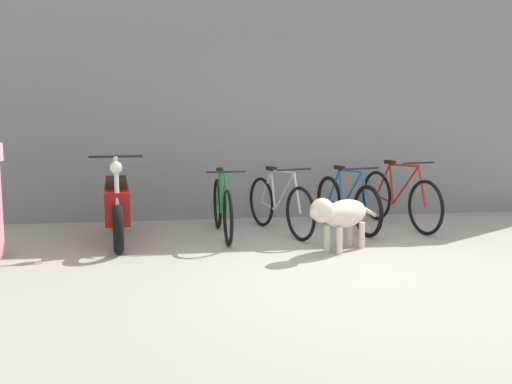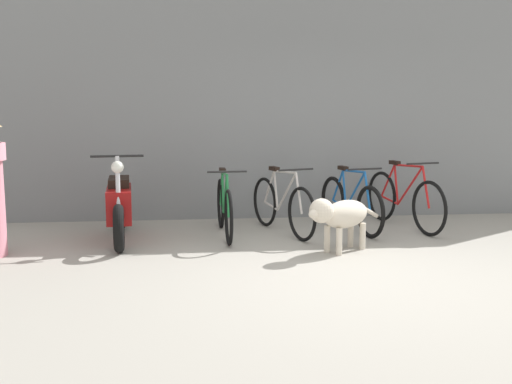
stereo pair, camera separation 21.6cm
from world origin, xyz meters
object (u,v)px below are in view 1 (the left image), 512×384
object	(u,v)px
bicycle_1	(280,205)
motorcycle	(117,207)
bicycle_2	(347,203)
stray_dog	(340,214)
bicycle_3	(399,199)
bicycle_0	(222,208)

from	to	relation	value
bicycle_1	motorcycle	bearing A→B (deg)	-103.45
bicycle_2	stray_dog	bearing A→B (deg)	-33.90
bicycle_2	stray_dog	size ratio (longest dim) A/B	1.60
bicycle_2	bicycle_3	size ratio (longest dim) A/B	0.92
bicycle_0	bicycle_3	size ratio (longest dim) A/B	0.95
bicycle_0	motorcycle	xyz separation A→B (m)	(-1.25, -0.11, 0.06)
bicycle_0	bicycle_2	bearing A→B (deg)	93.35
bicycle_0	bicycle_1	bearing A→B (deg)	94.45
bicycle_1	bicycle_3	world-z (taller)	bicycle_3
motorcycle	stray_dog	distance (m)	2.60
bicycle_1	bicycle_2	size ratio (longest dim) A/B	0.99
bicycle_1	stray_dog	bearing A→B (deg)	5.80
bicycle_1	bicycle_3	distance (m)	1.64
motorcycle	stray_dog	xyz separation A→B (m)	(2.46, -0.85, 0.01)
bicycle_0	bicycle_2	distance (m)	1.63
bicycle_1	stray_dog	world-z (taller)	bicycle_1
bicycle_0	bicycle_3	xyz separation A→B (m)	(2.36, 0.26, 0.02)
bicycle_2	bicycle_3	bearing A→B (deg)	82.80
bicycle_2	motorcycle	world-z (taller)	motorcycle
bicycle_0	bicycle_1	distance (m)	0.73
bicycle_1	bicycle_2	world-z (taller)	bicycle_1
bicycle_0	motorcycle	size ratio (longest dim) A/B	0.92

